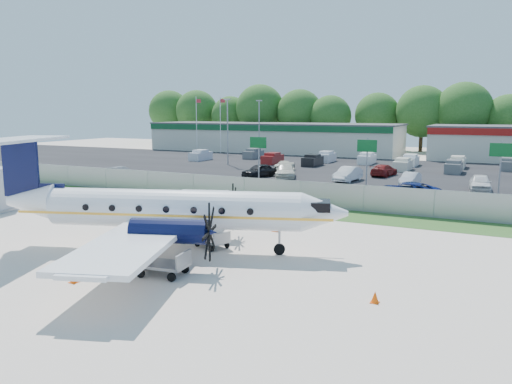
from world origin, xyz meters
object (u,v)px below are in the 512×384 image
at_px(baggage_cart_far, 212,239).
at_px(pushback_tug, 193,222).
at_px(baggage_cart_near, 163,264).
at_px(aircraft, 167,209).

bearing_deg(baggage_cart_far, pushback_tug, 137.75).
height_order(baggage_cart_near, baggage_cart_far, baggage_cart_near).
bearing_deg(baggage_cart_far, aircraft, -138.46).
relative_size(aircraft, pushback_tug, 8.11).
relative_size(pushback_tug, baggage_cart_far, 1.09).
bearing_deg(aircraft, pushback_tug, 105.89).
bearing_deg(pushback_tug, baggage_cart_near, -66.09).
bearing_deg(baggage_cart_near, pushback_tug, 113.91).
relative_size(pushback_tug, baggage_cart_near, 1.01).
distance_m(aircraft, pushback_tug, 4.82).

